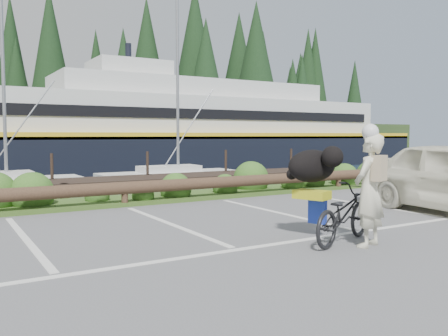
{
  "coord_description": "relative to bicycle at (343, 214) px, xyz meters",
  "views": [
    {
      "loc": [
        -3.77,
        -6.28,
        1.72
      ],
      "look_at": [
        0.79,
        1.3,
        1.1
      ],
      "focal_mm": 38.0,
      "sensor_mm": 36.0,
      "label": 1
    }
  ],
  "objects": [
    {
      "name": "dog",
      "position": [
        -0.19,
        0.54,
        0.74
      ],
      "size": [
        0.75,
        1.04,
        0.54
      ],
      "primitive_type": "ellipsoid",
      "rotation": [
        0.0,
        0.0,
        1.91
      ],
      "color": "black",
      "rests_on": "bicycle"
    },
    {
      "name": "cyclist",
      "position": [
        0.14,
        -0.39,
        0.41
      ],
      "size": [
        0.74,
        0.61,
        1.74
      ],
      "primitive_type": "imported",
      "rotation": [
        0.0,
        0.0,
        3.48
      ],
      "color": "beige",
      "rests_on": "ground"
    },
    {
      "name": "bicycle",
      "position": [
        0.0,
        0.0,
        0.0
      ],
      "size": [
        1.88,
        1.18,
        0.93
      ],
      "primitive_type": "imported",
      "rotation": [
        0.0,
        0.0,
        1.91
      ],
      "color": "black",
      "rests_on": "ground"
    },
    {
      "name": "vegetation_strip",
      "position": [
        -1.71,
        6.16,
        -0.42
      ],
      "size": [
        34.0,
        1.6,
        0.1
      ],
      "primitive_type": "cube",
      "color": "#3D5B21",
      "rests_on": "ground"
    },
    {
      "name": "log_rail",
      "position": [
        -1.71,
        5.46,
        -0.47
      ],
      "size": [
        32.0,
        0.3,
        0.6
      ],
      "primitive_type": null,
      "color": "#443021",
      "rests_on": "ground"
    },
    {
      "name": "ground",
      "position": [
        -1.71,
        0.86,
        -0.47
      ],
      "size": [
        72.0,
        72.0,
        0.0
      ],
      "primitive_type": "plane",
      "color": "#565659"
    }
  ]
}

